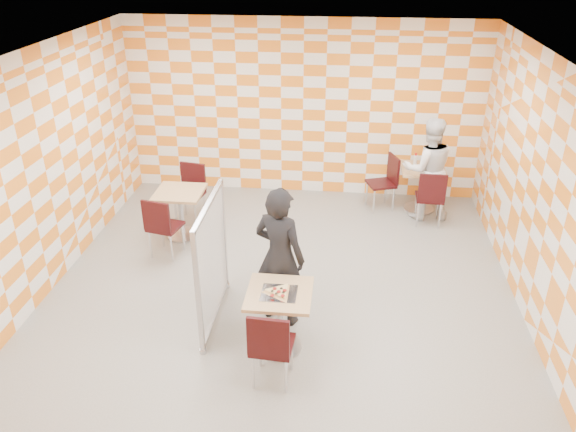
# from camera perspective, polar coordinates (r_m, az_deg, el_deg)

# --- Properties ---
(room_shell) EXTENTS (7.00, 7.00, 7.00)m
(room_shell) POSITION_cam_1_polar(r_m,az_deg,el_deg) (6.89, -0.52, 3.92)
(room_shell) COLOR gray
(room_shell) RESTS_ON ground
(main_table) EXTENTS (0.70, 0.70, 0.75)m
(main_table) POSITION_cam_1_polar(r_m,az_deg,el_deg) (6.19, -0.88, -9.59)
(main_table) COLOR tan
(main_table) RESTS_ON ground
(second_table) EXTENTS (0.70, 0.70, 0.75)m
(second_table) POSITION_cam_1_polar(r_m,az_deg,el_deg) (9.52, 13.42, 3.42)
(second_table) COLOR tan
(second_table) RESTS_ON ground
(empty_table) EXTENTS (0.70, 0.70, 0.75)m
(empty_table) POSITION_cam_1_polar(r_m,az_deg,el_deg) (8.58, -10.86, 1.02)
(empty_table) COLOR tan
(empty_table) RESTS_ON ground
(chair_main_front) EXTENTS (0.45, 0.46, 0.92)m
(chair_main_front) POSITION_cam_1_polar(r_m,az_deg,el_deg) (5.71, -1.79, -12.84)
(chair_main_front) COLOR black
(chair_main_front) RESTS_ON ground
(chair_second_front) EXTENTS (0.43, 0.44, 0.92)m
(chair_second_front) POSITION_cam_1_polar(r_m,az_deg,el_deg) (8.99, 14.28, 2.13)
(chair_second_front) COLOR black
(chair_second_front) RESTS_ON ground
(chair_second_side) EXTENTS (0.55, 0.54, 0.92)m
(chair_second_side) POSITION_cam_1_polar(r_m,az_deg,el_deg) (9.45, 9.98, 3.82)
(chair_second_side) COLOR black
(chair_second_side) RESTS_ON ground
(chair_empty_near) EXTENTS (0.50, 0.51, 0.92)m
(chair_empty_near) POSITION_cam_1_polar(r_m,az_deg,el_deg) (8.05, -12.75, -0.75)
(chair_empty_near) COLOR black
(chair_empty_near) RESTS_ON ground
(chair_empty_far) EXTENTS (0.49, 0.50, 0.92)m
(chair_empty_far) POSITION_cam_1_polar(r_m,az_deg,el_deg) (9.08, -9.82, 2.85)
(chair_empty_far) COLOR black
(chair_empty_far) RESTS_ON ground
(partition) EXTENTS (0.08, 1.38, 1.55)m
(partition) POSITION_cam_1_polar(r_m,az_deg,el_deg) (6.55, -7.72, -4.65)
(partition) COLOR white
(partition) RESTS_ON ground
(man_dark) EXTENTS (0.74, 0.63, 1.73)m
(man_dark) POSITION_cam_1_polar(r_m,az_deg,el_deg) (6.45, -0.85, -4.16)
(man_dark) COLOR black
(man_dark) RESTS_ON ground
(man_white) EXTENTS (0.88, 0.73, 1.67)m
(man_white) POSITION_cam_1_polar(r_m,az_deg,el_deg) (9.17, 14.02, 4.66)
(man_white) COLOR white
(man_white) RESTS_ON ground
(pizza_on_foil) EXTENTS (0.40, 0.40, 0.04)m
(pizza_on_foil) POSITION_cam_1_polar(r_m,az_deg,el_deg) (6.03, -0.91, -7.71)
(pizza_on_foil) COLOR silver
(pizza_on_foil) RESTS_ON main_table
(sport_bottle) EXTENTS (0.06, 0.06, 0.20)m
(sport_bottle) POSITION_cam_1_polar(r_m,az_deg,el_deg) (9.52, 12.82, 5.64)
(sport_bottle) COLOR white
(sport_bottle) RESTS_ON second_table
(soda_bottle) EXTENTS (0.07, 0.07, 0.23)m
(soda_bottle) POSITION_cam_1_polar(r_m,az_deg,el_deg) (9.49, 14.55, 5.47)
(soda_bottle) COLOR black
(soda_bottle) RESTS_ON second_table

